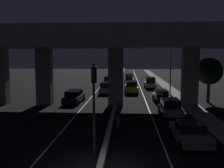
{
  "coord_description": "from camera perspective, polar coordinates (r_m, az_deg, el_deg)",
  "views": [
    {
      "loc": [
        1.33,
        -12.62,
        5.86
      ],
      "look_at": [
        -0.87,
        24.93,
        1.74
      ],
      "focal_mm": 42.0,
      "sensor_mm": 36.0,
      "label": 1
    }
  ],
  "objects": [
    {
      "name": "lane_line_left_inner",
      "position": [
        48.24,
        -2.66,
        -0.73
      ],
      "size": [
        0.12,
        126.0,
        0.0
      ],
      "primitive_type": "cube",
      "color": "beige",
      "rests_on": "ground_plane"
    },
    {
      "name": "motorcycle_blue_filtering_near",
      "position": [
        19.93,
        1.31,
        -9.0
      ],
      "size": [
        0.33,
        1.86,
        1.46
      ],
      "rotation": [
        0.0,
        0.0,
        1.55
      ],
      "color": "black",
      "rests_on": "ground_plane"
    },
    {
      "name": "lane_line_right_inner",
      "position": [
        48.04,
        6.17,
        -0.79
      ],
      "size": [
        0.12,
        126.0,
        0.0
      ],
      "primitive_type": "cube",
      "color": "beige",
      "rests_on": "ground_plane"
    },
    {
      "name": "roadside_tree_kerbside_mid",
      "position": [
        34.73,
        20.4,
        2.6
      ],
      "size": [
        3.35,
        3.35,
        5.59
      ],
      "color": "#2D2116",
      "rests_on": "ground_plane"
    },
    {
      "name": "median_divider",
      "position": [
        47.97,
        1.74,
        -0.52
      ],
      "size": [
        0.33,
        126.0,
        0.43
      ],
      "primitive_type": "cube",
      "color": "gray",
      "rests_on": "ground_plane"
    },
    {
      "name": "car_taxi_yellow_third_oncoming",
      "position": [
        50.45,
        -0.61,
        0.7
      ],
      "size": [
        2.13,
        4.79,
        1.85
      ],
      "rotation": [
        0.0,
        0.0,
        -1.61
      ],
      "color": "gold",
      "rests_on": "ground_plane"
    },
    {
      "name": "car_silver_second",
      "position": [
        26.21,
        12.57,
        -4.92
      ],
      "size": [
        1.99,
        4.23,
        1.64
      ],
      "rotation": [
        0.0,
        0.0,
        1.57
      ],
      "color": "gray",
      "rests_on": "ground_plane"
    },
    {
      "name": "car_dark_green_sixth",
      "position": [
        55.74,
        3.76,
        1.24
      ],
      "size": [
        1.98,
        4.35,
        1.94
      ],
      "rotation": [
        0.0,
        0.0,
        1.55
      ],
      "color": "black",
      "rests_on": "ground_plane"
    },
    {
      "name": "traffic_light_left_of_median",
      "position": [
        15.0,
        -3.94,
        -2.06
      ],
      "size": [
        0.3,
        0.49,
        5.44
      ],
      "color": "black",
      "rests_on": "ground_plane"
    },
    {
      "name": "street_lamp",
      "position": [
        40.3,
        12.32,
        4.71
      ],
      "size": [
        1.93,
        0.32,
        8.35
      ],
      "color": "#2D2D30",
      "rests_on": "ground_plane"
    },
    {
      "name": "car_grey_lead",
      "position": [
        18.48,
        16.52,
        -10.09
      ],
      "size": [
        2.19,
        4.54,
        1.47
      ],
      "rotation": [
        0.0,
        0.0,
        1.61
      ],
      "color": "#515459",
      "rests_on": "ground_plane"
    },
    {
      "name": "elevated_overpass",
      "position": [
        30.57,
        0.42,
        9.2
      ],
      "size": [
        33.27,
        12.46,
        9.62
      ],
      "color": "gray",
      "rests_on": "ground_plane"
    },
    {
      "name": "car_silver_second_oncoming",
      "position": [
        40.62,
        -1.34,
        -0.8
      ],
      "size": [
        1.96,
        4.62,
        1.71
      ],
      "rotation": [
        0.0,
        0.0,
        -1.58
      ],
      "color": "gray",
      "rests_on": "ground_plane"
    },
    {
      "name": "car_taxi_yellow_fourth",
      "position": [
        40.98,
        4.2,
        -0.64
      ],
      "size": [
        2.2,
        4.65,
        1.86
      ],
      "rotation": [
        0.0,
        0.0,
        1.62
      ],
      "color": "gold",
      "rests_on": "ground_plane"
    },
    {
      "name": "sidewalk_right",
      "position": [
        41.67,
        13.39,
        -1.89
      ],
      "size": [
        2.12,
        126.0,
        0.17
      ],
      "primitive_type": "cube",
      "color": "gray",
      "rests_on": "ground_plane"
    },
    {
      "name": "car_silver_fifth",
      "position": [
        47.48,
        8.32,
        0.34
      ],
      "size": [
        1.99,
        4.11,
        1.96
      ],
      "rotation": [
        0.0,
        0.0,
        1.57
      ],
      "color": "gray",
      "rests_on": "ground_plane"
    },
    {
      "name": "car_dark_blue_lead_oncoming",
      "position": [
        32.81,
        -8.29,
        -2.65
      ],
      "size": [
        2.19,
        4.88,
        1.56
      ],
      "rotation": [
        0.0,
        0.0,
        -1.61
      ],
      "color": "#141938",
      "rests_on": "ground_plane"
    },
    {
      "name": "car_dark_red_third",
      "position": [
        33.57,
        10.66,
        -2.51
      ],
      "size": [
        1.89,
        4.19,
        1.55
      ],
      "rotation": [
        0.0,
        0.0,
        1.59
      ],
      "color": "#591414",
      "rests_on": "ground_plane"
    },
    {
      "name": "motorcycle_red_filtering_mid",
      "position": [
        26.06,
        1.33,
        -5.42
      ],
      "size": [
        0.34,
        1.78,
        1.38
      ],
      "rotation": [
        0.0,
        0.0,
        1.63
      ],
      "color": "black",
      "rests_on": "ground_plane"
    }
  ]
}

